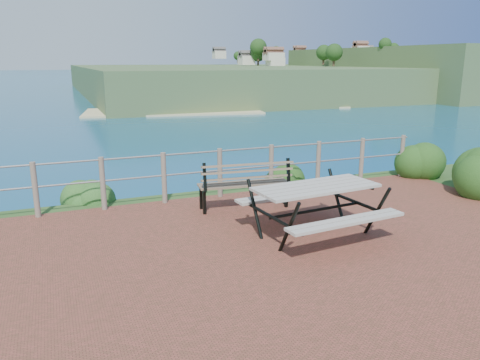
% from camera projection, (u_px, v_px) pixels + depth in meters
% --- Properties ---
extents(ground, '(10.00, 7.00, 0.12)m').
position_uv_depth(ground, '(299.00, 260.00, 6.59)').
color(ground, brown).
rests_on(ground, ground).
extents(ocean, '(1200.00, 1200.00, 0.00)m').
position_uv_depth(ocean, '(56.00, 67.00, 186.37)').
color(ocean, '#155B83').
rests_on(ocean, ground).
extents(safety_railing, '(9.40, 0.10, 1.00)m').
position_uv_depth(safety_railing, '(220.00, 170.00, 9.46)').
color(safety_railing, '#6B5B4C').
rests_on(safety_railing, ground).
extents(distant_bay, '(290.00, 232.36, 24.00)m').
position_uv_depth(distant_bay, '(400.00, 68.00, 251.54)').
color(distant_bay, '#416633').
rests_on(distant_bay, ground).
extents(picnic_table, '(2.02, 1.69, 0.82)m').
position_uv_depth(picnic_table, '(315.00, 205.00, 7.34)').
color(picnic_table, '#A09C90').
rests_on(picnic_table, ground).
extents(park_bench, '(1.75, 0.61, 0.96)m').
position_uv_depth(park_bench, '(244.00, 176.00, 8.71)').
color(park_bench, brown).
rests_on(park_bench, ground).
extents(shrub_right_front, '(1.34, 1.34, 1.91)m').
position_uv_depth(shrub_right_front, '(472.00, 195.00, 9.80)').
color(shrub_right_front, '#1B4214').
rests_on(shrub_right_front, ground).
extents(shrub_right_edge, '(0.97, 0.97, 1.40)m').
position_uv_depth(shrub_right_edge, '(416.00, 175.00, 11.51)').
color(shrub_right_edge, '#1B4214').
rests_on(shrub_right_edge, ground).
extents(shrub_lip_west, '(0.87, 0.87, 0.65)m').
position_uv_depth(shrub_lip_west, '(86.00, 201.00, 9.37)').
color(shrub_lip_west, '#285821').
rests_on(shrub_lip_west, ground).
extents(shrub_lip_east, '(0.85, 0.85, 0.62)m').
position_uv_depth(shrub_lip_east, '(289.00, 182.00, 10.77)').
color(shrub_lip_east, '#1B4214').
rests_on(shrub_lip_east, ground).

